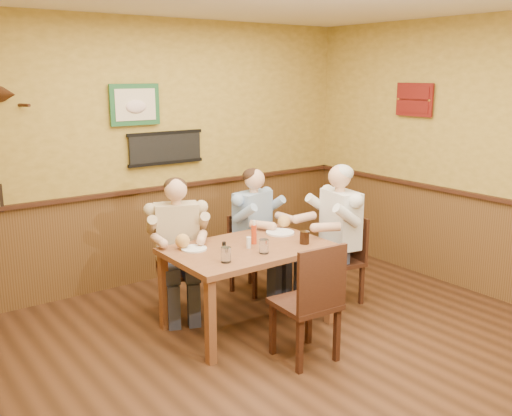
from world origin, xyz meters
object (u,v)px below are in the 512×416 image
(salt_shaker, at_px, (249,243))
(water_glass_mid, at_px, (264,246))
(chair_near_side, at_px, (305,300))
(water_glass_left, at_px, (226,255))
(pepper_shaker, at_px, (224,246))
(chair_back_left, at_px, (178,271))
(hot_sauce_bottle, at_px, (254,233))
(diner_white_elder, at_px, (340,241))
(dining_table, at_px, (248,256))
(diner_tan_shirt, at_px, (178,253))
(diner_blue_polo, at_px, (253,237))
(chair_right_end, at_px, (339,259))
(chair_back_right, at_px, (253,254))
(cola_tumbler, at_px, (304,237))

(salt_shaker, bearing_deg, water_glass_mid, -84.89)
(chair_near_side, relative_size, water_glass_left, 7.80)
(water_glass_left, xyz_separation_m, pepper_shaker, (0.15, 0.25, -0.02))
(chair_back_left, relative_size, hot_sauce_bottle, 4.23)
(diner_white_elder, bearing_deg, water_glass_left, -72.19)
(diner_white_elder, bearing_deg, pepper_shaker, -82.44)
(chair_back_left, xyz_separation_m, water_glass_left, (-0.04, -0.89, 0.40))
(dining_table, xyz_separation_m, water_glass_mid, (-0.01, -0.24, 0.15))
(dining_table, bearing_deg, diner_white_elder, -3.46)
(dining_table, bearing_deg, water_glass_mid, -91.26)
(dining_table, height_order, salt_shaker, salt_shaker)
(dining_table, relative_size, diner_tan_shirt, 1.19)
(diner_blue_polo, bearing_deg, chair_right_end, -68.73)
(chair_near_side, height_order, diner_white_elder, diner_white_elder)
(chair_right_end, height_order, hot_sauce_bottle, hot_sauce_bottle)
(dining_table, bearing_deg, water_glass_left, -148.28)
(chair_right_end, height_order, diner_tan_shirt, diner_tan_shirt)
(dining_table, relative_size, chair_back_right, 1.71)
(chair_right_end, bearing_deg, water_glass_mid, -69.89)
(chair_near_side, height_order, water_glass_left, chair_near_side)
(chair_back_right, relative_size, chair_right_end, 0.94)
(diner_white_elder, relative_size, salt_shaker, 12.56)
(dining_table, height_order, diner_white_elder, diner_white_elder)
(pepper_shaker, bearing_deg, diner_white_elder, -3.31)
(chair_right_end, distance_m, diner_white_elder, 0.19)
(pepper_shaker, bearing_deg, chair_near_side, -71.00)
(dining_table, distance_m, cola_tumbler, 0.53)
(diner_tan_shirt, bearing_deg, diner_blue_polo, 22.58)
(cola_tumbler, bearing_deg, diner_white_elder, 15.22)
(water_glass_left, distance_m, cola_tumbler, 0.85)
(chair_back_left, bearing_deg, salt_shaker, -42.74)
(diner_tan_shirt, bearing_deg, chair_back_right, 22.58)
(dining_table, distance_m, chair_back_left, 0.78)
(chair_back_right, xyz_separation_m, hot_sauce_bottle, (-0.44, -0.63, 0.44))
(hot_sauce_bottle, bearing_deg, diner_blue_polo, 55.00)
(dining_table, xyz_separation_m, diner_white_elder, (1.06, -0.06, -0.04))
(chair_back_right, bearing_deg, diner_tan_shirt, 166.10)
(chair_back_right, height_order, water_glass_left, water_glass_left)
(diner_blue_polo, bearing_deg, chair_back_right, 0.00)
(chair_back_left, relative_size, water_glass_mid, 6.77)
(pepper_shaker, bearing_deg, chair_back_left, 99.91)
(chair_back_right, relative_size, water_glass_mid, 6.75)
(diner_tan_shirt, relative_size, pepper_shaker, 14.20)
(diner_white_elder, distance_m, water_glass_mid, 1.10)
(chair_back_right, distance_m, water_glass_left, 1.35)
(chair_near_side, bearing_deg, water_glass_mid, -83.50)
(hot_sauce_bottle, bearing_deg, water_glass_mid, -109.10)
(water_glass_left, height_order, cola_tumbler, water_glass_left)
(chair_near_side, relative_size, diner_blue_polo, 0.83)
(chair_near_side, distance_m, diner_white_elder, 1.26)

